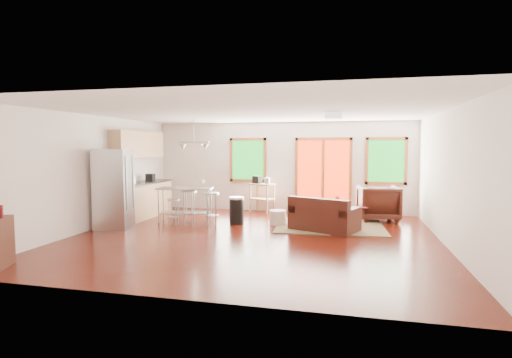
% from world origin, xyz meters
% --- Properties ---
extents(floor, '(7.50, 7.00, 0.02)m').
position_xyz_m(floor, '(0.00, 0.00, -0.01)').
color(floor, '#310A04').
rests_on(floor, ground).
extents(ceiling, '(7.50, 7.00, 0.02)m').
position_xyz_m(ceiling, '(0.00, 0.00, 2.61)').
color(ceiling, white).
rests_on(ceiling, ground).
extents(back_wall, '(7.50, 0.02, 2.60)m').
position_xyz_m(back_wall, '(0.00, 3.51, 1.30)').
color(back_wall, silver).
rests_on(back_wall, ground).
extents(left_wall, '(0.02, 7.00, 2.60)m').
position_xyz_m(left_wall, '(-3.76, 0.00, 1.30)').
color(left_wall, silver).
rests_on(left_wall, ground).
extents(right_wall, '(0.02, 7.00, 2.60)m').
position_xyz_m(right_wall, '(3.76, 0.00, 1.30)').
color(right_wall, silver).
rests_on(right_wall, ground).
extents(front_wall, '(7.50, 0.02, 2.60)m').
position_xyz_m(front_wall, '(0.00, -3.51, 1.30)').
color(front_wall, silver).
rests_on(front_wall, ground).
extents(window_left, '(1.10, 0.05, 1.30)m').
position_xyz_m(window_left, '(-1.00, 3.46, 1.50)').
color(window_left, '#146019').
rests_on(window_left, back_wall).
extents(french_doors, '(1.60, 0.05, 2.10)m').
position_xyz_m(french_doors, '(1.20, 3.46, 1.10)').
color(french_doors, red).
rests_on(french_doors, back_wall).
extents(window_right, '(1.10, 0.05, 1.30)m').
position_xyz_m(window_right, '(2.90, 3.46, 1.50)').
color(window_right, '#146019').
rests_on(window_right, back_wall).
extents(rug, '(2.62, 2.09, 0.02)m').
position_xyz_m(rug, '(1.51, 1.48, 0.01)').
color(rug, '#465F3F').
rests_on(rug, floor).
extents(loveseat, '(1.64, 1.31, 0.77)m').
position_xyz_m(loveseat, '(1.39, 1.01, 0.30)').
color(loveseat, black).
rests_on(loveseat, floor).
extents(coffee_table, '(1.00, 0.74, 0.36)m').
position_xyz_m(coffee_table, '(1.64, 1.67, 0.31)').
color(coffee_table, black).
rests_on(coffee_table, floor).
extents(armchair, '(1.08, 1.03, 0.99)m').
position_xyz_m(armchair, '(2.66, 2.61, 0.49)').
color(armchair, black).
rests_on(armchair, floor).
extents(ottoman, '(0.81, 0.81, 0.44)m').
position_xyz_m(ottoman, '(1.33, 2.17, 0.22)').
color(ottoman, black).
rests_on(ottoman, floor).
extents(pouf, '(0.50, 0.50, 0.35)m').
position_xyz_m(pouf, '(0.27, 1.47, 0.18)').
color(pouf, beige).
rests_on(pouf, floor).
extents(vase, '(0.17, 0.18, 0.28)m').
position_xyz_m(vase, '(1.66, 2.01, 0.50)').
color(vase, silver).
rests_on(vase, coffee_table).
extents(book, '(0.22, 0.08, 0.29)m').
position_xyz_m(book, '(2.15, 1.96, 0.55)').
color(book, maroon).
rests_on(book, coffee_table).
extents(cabinets, '(0.64, 2.24, 2.30)m').
position_xyz_m(cabinets, '(-3.49, 1.70, 0.93)').
color(cabinets, tan).
rests_on(cabinets, floor).
extents(refrigerator, '(0.86, 0.85, 1.83)m').
position_xyz_m(refrigerator, '(-3.34, 0.18, 0.92)').
color(refrigerator, '#B7BABC').
rests_on(refrigerator, floor).
extents(island, '(1.44, 0.79, 0.86)m').
position_xyz_m(island, '(-2.08, 1.33, 0.59)').
color(island, '#B7BABC').
rests_on(island, floor).
extents(cup, '(0.14, 0.11, 0.13)m').
position_xyz_m(cup, '(-1.72, 1.57, 1.01)').
color(cup, white).
rests_on(cup, island).
extents(bar_stool_a, '(0.32, 0.32, 0.63)m').
position_xyz_m(bar_stool_a, '(-2.18, 0.86, 0.47)').
color(bar_stool_a, '#B7BABC').
rests_on(bar_stool_a, floor).
extents(bar_stool_b, '(0.43, 0.43, 0.81)m').
position_xyz_m(bar_stool_b, '(-1.92, 1.21, 0.60)').
color(bar_stool_b, '#B7BABC').
rests_on(bar_stool_b, floor).
extents(bar_stool_c, '(0.49, 0.49, 0.79)m').
position_xyz_m(bar_stool_c, '(-1.27, 1.01, 0.59)').
color(bar_stool_c, '#B7BABC').
rests_on(bar_stool_c, floor).
extents(trash_can, '(0.38, 0.38, 0.67)m').
position_xyz_m(trash_can, '(-0.73, 1.32, 0.34)').
color(trash_can, black).
rests_on(trash_can, floor).
extents(kitchen_cart, '(0.80, 0.67, 1.05)m').
position_xyz_m(kitchen_cart, '(-0.53, 3.20, 0.72)').
color(kitchen_cart, tan).
rests_on(kitchen_cart, floor).
extents(ceiling_flush, '(0.35, 0.35, 0.12)m').
position_xyz_m(ceiling_flush, '(1.60, 0.60, 2.53)').
color(ceiling_flush, white).
rests_on(ceiling_flush, ceiling).
extents(pendant_light, '(0.80, 0.18, 0.79)m').
position_xyz_m(pendant_light, '(-1.90, 1.50, 1.90)').
color(pendant_light, gray).
rests_on(pendant_light, ceiling).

